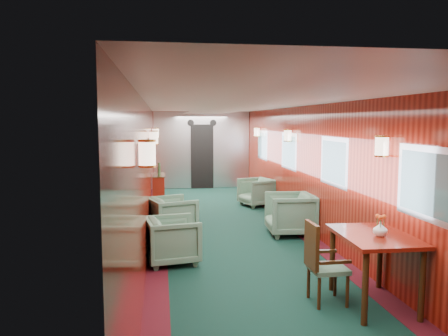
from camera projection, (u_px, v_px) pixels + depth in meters
name	position (u px, v px, depth m)	size (l,w,h in m)	color
room	(233.00, 147.00, 7.79)	(12.00, 12.10, 2.40)	black
bulkhead	(202.00, 151.00, 13.66)	(2.98, 0.17, 2.39)	silver
windows_right	(308.00, 156.00, 8.27)	(0.02, 8.60, 0.80)	#A6A7AD
wall_sconces	(228.00, 138.00, 8.34)	(2.97, 7.97, 0.25)	#FFE6C6
dining_table	(374.00, 246.00, 4.96)	(0.81, 1.13, 0.83)	maroon
side_chair	(321.00, 260.00, 5.02)	(0.44, 0.46, 0.95)	#204C3B
credenza	(159.00, 191.00, 10.40)	(0.30, 0.94, 1.12)	maroon
flower_vase	(380.00, 229.00, 4.85)	(0.16, 0.16, 0.16)	silver
armchair_left_near	(173.00, 240.00, 6.48)	(0.73, 0.76, 0.69)	#204C3B
armchair_left_far	(172.00, 216.00, 8.06)	(0.77, 0.79, 0.72)	#204C3B
armchair_right_near	(290.00, 214.00, 8.10)	(0.83, 0.85, 0.78)	#204C3B
armchair_right_far	(257.00, 192.00, 10.85)	(0.73, 0.76, 0.69)	#204C3B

